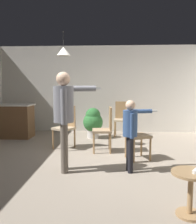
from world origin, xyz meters
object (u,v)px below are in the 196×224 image
person_adult (65,110)px  spare_remote_on_table (195,171)px  person_child (131,128)px  dining_chair_spare (105,128)px  dining_chair_by_counter (66,125)px  potted_plant_corner (93,121)px  side_table_by_couch (190,188)px  kitchen_counter (11,121)px  dining_chair_near_wall (122,117)px  dining_chair_centre_back (135,133)px

person_adult → spare_remote_on_table: bearing=39.6°
person_child → dining_chair_spare: person_child is taller
person_adult → person_child: bearing=80.0°
dining_chair_by_counter → potted_plant_corner: size_ratio=1.18×
side_table_by_couch → spare_remote_on_table: spare_remote_on_table is taller
side_table_by_couch → person_adult: size_ratio=0.30×
dining_chair_by_counter → kitchen_counter: bearing=-1.8°
dining_chair_by_counter → dining_chair_near_wall: 1.98m
dining_chair_centre_back → spare_remote_on_table: dining_chair_centre_back is taller
person_child → dining_chair_near_wall: person_child is taller
dining_chair_spare → potted_plant_corner: 1.45m
person_adult → person_child: 1.16m
dining_chair_by_counter → dining_chair_near_wall: (1.36, 1.43, 0.00)m
person_adult → dining_chair_centre_back: size_ratio=1.71×
potted_plant_corner → person_adult: bearing=-95.6°
side_table_by_couch → dining_chair_near_wall: dining_chair_near_wall is taller
dining_chair_spare → potted_plant_corner: (-0.39, 1.39, -0.08)m
kitchen_counter → dining_chair_centre_back: bearing=-29.2°
person_child → dining_chair_centre_back: person_child is taller
person_adult → dining_chair_spare: 1.52m
dining_chair_centre_back → dining_chair_spare: same height
side_table_by_couch → dining_chair_near_wall: 4.40m
side_table_by_couch → dining_chair_centre_back: bearing=102.1°
dining_chair_near_wall → spare_remote_on_table: size_ratio=7.69×
person_adult → dining_chair_by_counter: person_adult is taller
dining_chair_by_counter → dining_chair_centre_back: (1.55, -0.83, 0.00)m
kitchen_counter → spare_remote_on_table: size_ratio=9.69×
person_adult → dining_chair_centre_back: 1.54m
side_table_by_couch → dining_chair_by_counter: size_ratio=0.52×
kitchen_counter → person_adult: 3.37m
dining_chair_by_counter → spare_remote_on_table: 3.57m
person_adult → spare_remote_on_table: 2.28m
dining_chair_by_counter → dining_chair_centre_back: 1.75m
person_adult → spare_remote_on_table: (1.74, -1.37, -0.52)m
person_adult → person_child: (1.12, 0.04, -0.29)m
kitchen_counter → spare_remote_on_table: kitchen_counter is taller
person_child → dining_chair_near_wall: (-0.05, 2.95, -0.22)m
potted_plant_corner → spare_remote_on_table: potted_plant_corner is taller
person_adult → dining_chair_by_counter: size_ratio=1.71×
kitchen_counter → person_child: 4.10m
dining_chair_spare → kitchen_counter: bearing=59.6°
dining_chair_near_wall → dining_chair_spare: 1.77m
person_adult → dining_chair_centre_back: (1.25, 0.74, -0.51)m
kitchen_counter → side_table_by_couch: (3.77, -3.95, -0.15)m
kitchen_counter → potted_plant_corner: kitchen_counter is taller
spare_remote_on_table → person_adult: bearing=141.8°
dining_chair_by_counter → spare_remote_on_table: bearing=152.9°
dining_chair_by_counter → person_adult: bearing=128.8°
person_child → potted_plant_corner: bearing=-170.9°
dining_chair_centre_back → dining_chair_near_wall: bearing=162.4°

